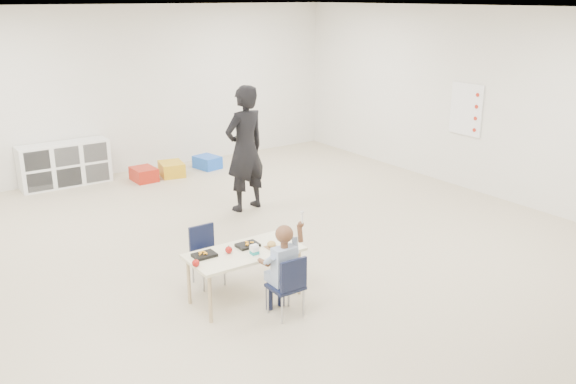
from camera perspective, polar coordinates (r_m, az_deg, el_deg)
room at (r=6.78m, az=-1.37°, el=4.84°), size 9.00×9.02×2.80m
table at (r=6.18m, az=-4.06°, el=-7.71°), size 1.14×0.58×0.52m
chair_near at (r=5.85m, az=-0.23°, el=-8.72°), size 0.31×0.29×0.63m
chair_far at (r=6.50m, az=-7.50°, el=-6.02°), size 0.31×0.29×0.63m
child at (r=5.77m, az=-0.23°, el=-7.12°), size 0.42×0.42×0.99m
lunch_tray_near at (r=6.17m, az=-3.79°, el=-4.98°), size 0.22×0.16×0.03m
lunch_tray_far at (r=5.99m, az=-7.83°, el=-5.87°), size 0.22×0.16×0.03m
milk_carton at (r=5.97m, az=-3.17°, el=-5.44°), size 0.07×0.07×0.10m
bread_roll at (r=6.14m, az=-1.55°, el=-4.90°), size 0.09×0.09×0.07m
apple_near at (r=6.02m, az=-5.57°, el=-5.41°), size 0.07×0.07×0.07m
apple_far at (r=5.78m, az=-8.63°, el=-6.60°), size 0.07×0.07×0.07m
cubby_shelf at (r=10.42m, az=-20.17°, el=2.46°), size 1.40×0.40×0.70m
rules_poster at (r=9.91m, az=16.33°, el=7.44°), size 0.02×0.60×0.80m
adult at (r=8.56m, az=-4.05°, el=4.06°), size 0.70×0.52×1.78m
bin_red at (r=10.36m, az=-13.33°, el=1.63°), size 0.36×0.46×0.22m
bin_yellow at (r=10.55m, az=-10.84°, el=2.13°), size 0.46×0.54×0.23m
bin_blue at (r=10.92m, az=-7.55°, el=2.78°), size 0.43×0.50×0.22m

